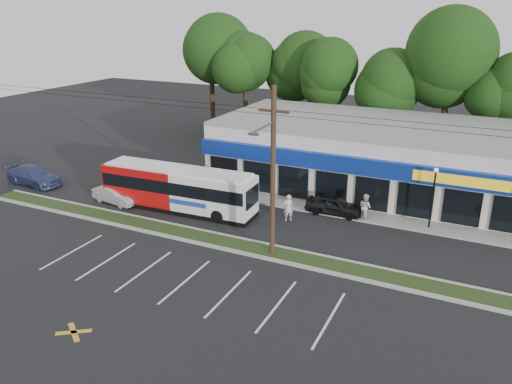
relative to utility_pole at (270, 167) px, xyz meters
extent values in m
plane|color=black|center=(-2.83, -0.93, -5.41)|extent=(120.00, 120.00, 0.00)
cube|color=#233515|center=(-2.83, 0.07, -5.35)|extent=(40.00, 1.60, 0.12)
cube|color=#9E9E93|center=(-2.83, -0.78, -5.34)|extent=(40.00, 0.25, 0.14)
cube|color=#9E9E93|center=(-2.83, 0.92, -5.34)|extent=(40.00, 0.25, 0.14)
cube|color=#9E9E93|center=(2.17, 8.07, -5.36)|extent=(32.00, 2.20, 0.10)
cube|color=beige|center=(2.67, 15.07, -2.91)|extent=(25.00, 12.00, 5.00)
cube|color=#102E99|center=(2.67, 8.82, -2.01)|extent=(25.00, 0.50, 1.20)
cube|color=black|center=(2.67, 9.01, -4.01)|extent=(24.00, 0.12, 2.40)
cube|color=yellow|center=(9.67, 8.55, -2.01)|extent=(6.00, 0.06, 0.70)
cube|color=gray|center=(2.67, 15.07, -0.26)|extent=(25.00, 12.00, 0.30)
cylinder|color=black|center=(0.17, 0.07, -0.41)|extent=(0.30, 0.30, 10.00)
cube|color=black|center=(0.17, 0.07, 3.19)|extent=(1.80, 0.12, 0.12)
cylinder|color=#59595E|center=(0.17, -1.13, 2.59)|extent=(0.10, 2.40, 0.10)
cube|color=#59595E|center=(0.17, -2.43, 2.49)|extent=(0.50, 0.25, 0.15)
cylinder|color=black|center=(-2.83, 0.07, 3.29)|extent=(50.00, 0.02, 0.02)
cylinder|color=black|center=(-2.83, 0.07, 2.99)|extent=(50.00, 0.02, 0.02)
cylinder|color=black|center=(8.17, 7.87, -3.41)|extent=(0.12, 0.12, 4.00)
sphere|color=silver|center=(8.17, 7.87, -1.31)|extent=(0.30, 0.30, 0.30)
cylinder|color=black|center=(-18.83, 25.07, -2.55)|extent=(0.56, 0.56, 5.72)
sphere|color=black|center=(-18.83, 25.07, 3.04)|extent=(6.76, 6.76, 6.76)
cylinder|color=black|center=(-13.83, 25.07, -2.55)|extent=(0.56, 0.56, 5.72)
sphere|color=black|center=(-13.83, 25.07, 3.04)|extent=(6.76, 6.76, 6.76)
cylinder|color=black|center=(-8.83, 25.07, -2.55)|extent=(0.56, 0.56, 5.72)
sphere|color=black|center=(-8.83, 25.07, 3.04)|extent=(6.76, 6.76, 6.76)
cylinder|color=black|center=(-3.83, 25.07, -2.55)|extent=(0.56, 0.56, 5.72)
sphere|color=black|center=(-3.83, 25.07, 3.04)|extent=(6.76, 6.76, 6.76)
cylinder|color=black|center=(1.17, 25.07, -2.55)|extent=(0.56, 0.56, 5.72)
sphere|color=black|center=(1.17, 25.07, 3.04)|extent=(6.76, 6.76, 6.76)
cylinder|color=black|center=(6.17, 25.07, -2.55)|extent=(0.56, 0.56, 5.72)
sphere|color=black|center=(6.17, 25.07, 3.04)|extent=(6.76, 6.76, 6.76)
cylinder|color=black|center=(11.17, 25.07, -2.55)|extent=(0.56, 0.56, 5.72)
sphere|color=black|center=(11.17, 25.07, 3.04)|extent=(6.76, 6.76, 6.76)
cube|color=#AA0D0D|center=(-11.72, 3.45, -3.74)|extent=(5.92, 2.67, 2.67)
cube|color=white|center=(-5.90, 3.70, -3.74)|extent=(5.92, 2.67, 2.67)
cube|color=black|center=(-8.81, 3.57, -5.22)|extent=(11.74, 2.86, 0.34)
cube|color=black|center=(-8.81, 3.57, -3.42)|extent=(11.51, 2.96, 0.92)
cube|color=black|center=(-2.96, 3.82, -3.57)|extent=(0.15, 2.06, 1.36)
cube|color=#193899|center=(-7.30, 2.41, -4.30)|extent=(2.91, 0.15, 0.34)
cube|color=white|center=(-8.81, 3.57, -2.35)|extent=(11.15, 2.64, 0.17)
cylinder|color=black|center=(-12.84, 2.31, -4.95)|extent=(0.94, 0.31, 0.93)
cylinder|color=black|center=(-12.93, 4.50, -4.95)|extent=(0.94, 0.31, 0.93)
cylinder|color=black|center=(-5.04, 2.64, -4.95)|extent=(0.94, 0.31, 0.93)
cylinder|color=black|center=(-5.13, 4.82, -4.95)|extent=(0.94, 0.31, 0.93)
imported|color=black|center=(1.67, 7.57, -4.72)|extent=(4.09, 1.75, 1.38)
imported|color=#ADB0B5|center=(-13.80, 2.57, -4.77)|extent=(4.06, 1.89, 1.29)
imported|color=navy|center=(-22.83, 3.00, -4.65)|extent=(5.37, 2.50, 1.52)
imported|color=beige|center=(-0.83, 5.07, -4.46)|extent=(0.83, 0.80, 1.92)
imported|color=beige|center=(3.89, 7.57, -4.48)|extent=(1.15, 1.09, 1.87)
camera|label=1|loc=(10.89, -24.53, 8.44)|focal=35.00mm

